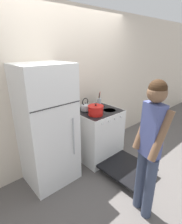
{
  "coord_description": "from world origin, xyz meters",
  "views": [
    {
      "loc": [
        -1.66,
        -2.37,
        1.94
      ],
      "look_at": [
        0.02,
        -0.49,
        0.99
      ],
      "focal_mm": 28.0,
      "sensor_mm": 36.0,
      "label": 1
    }
  ],
  "objects_px": {
    "tea_kettle": "(85,107)",
    "refrigerator": "(48,127)",
    "person": "(150,145)",
    "dutch_oven_pot": "(96,110)",
    "utensil_jar": "(99,102)",
    "stove_range": "(98,135)"
  },
  "relations": [
    {
      "from": "tea_kettle",
      "to": "utensil_jar",
      "type": "bearing_deg",
      "value": 1.15
    },
    {
      "from": "dutch_oven_pot",
      "to": "utensil_jar",
      "type": "distance_m",
      "value": 0.44
    },
    {
      "from": "person",
      "to": "dutch_oven_pot",
      "type": "bearing_deg",
      "value": 5.96
    },
    {
      "from": "refrigerator",
      "to": "utensil_jar",
      "type": "bearing_deg",
      "value": 5.41
    },
    {
      "from": "tea_kettle",
      "to": "person",
      "type": "relative_size",
      "value": 0.13
    },
    {
      "from": "stove_range",
      "to": "dutch_oven_pot",
      "type": "bearing_deg",
      "value": -149.5
    },
    {
      "from": "stove_range",
      "to": "person",
      "type": "height_order",
      "value": "person"
    },
    {
      "from": "stove_range",
      "to": "dutch_oven_pot",
      "type": "relative_size",
      "value": 4.78
    },
    {
      "from": "dutch_oven_pot",
      "to": "tea_kettle",
      "type": "height_order",
      "value": "tea_kettle"
    },
    {
      "from": "tea_kettle",
      "to": "refrigerator",
      "type": "bearing_deg",
      "value": -172.78
    },
    {
      "from": "refrigerator",
      "to": "dutch_oven_pot",
      "type": "relative_size",
      "value": 5.95
    },
    {
      "from": "refrigerator",
      "to": "person",
      "type": "bearing_deg",
      "value": -66.89
    },
    {
      "from": "person",
      "to": "utensil_jar",
      "type": "bearing_deg",
      "value": -5.06
    },
    {
      "from": "person",
      "to": "refrigerator",
      "type": "bearing_deg",
      "value": 40.61
    },
    {
      "from": "utensil_jar",
      "to": "person",
      "type": "xyz_separation_m",
      "value": [
        -0.57,
        -1.38,
        -0.05
      ]
    },
    {
      "from": "refrigerator",
      "to": "person",
      "type": "height_order",
      "value": "refrigerator"
    },
    {
      "from": "stove_range",
      "to": "tea_kettle",
      "type": "xyz_separation_m",
      "value": [
        -0.15,
        0.17,
        0.52
      ]
    },
    {
      "from": "dutch_oven_pot",
      "to": "refrigerator",
      "type": "bearing_deg",
      "value": 167.42
    },
    {
      "from": "stove_range",
      "to": "tea_kettle",
      "type": "height_order",
      "value": "tea_kettle"
    },
    {
      "from": "refrigerator",
      "to": "person",
      "type": "distance_m",
      "value": 1.38
    },
    {
      "from": "dutch_oven_pot",
      "to": "utensil_jar",
      "type": "relative_size",
      "value": 1.07
    },
    {
      "from": "tea_kettle",
      "to": "person",
      "type": "bearing_deg",
      "value": -99.84
    }
  ]
}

